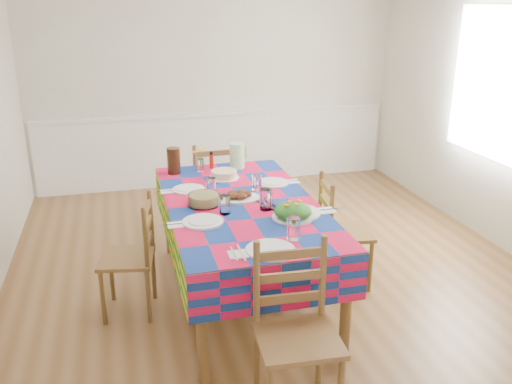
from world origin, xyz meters
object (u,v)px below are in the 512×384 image
(chair_right, at_px, (340,232))
(meat_platter, at_px, (239,196))
(green_pitcher, at_px, (237,155))
(chair_left, at_px, (133,257))
(dining_table, at_px, (241,213))
(chair_near, at_px, (296,334))
(chair_far, at_px, (212,188))
(tea_pitcher, at_px, (174,161))

(chair_right, bearing_deg, meat_platter, 93.67)
(green_pitcher, distance_m, chair_left, 1.41)
(chair_right, bearing_deg, green_pitcher, 44.93)
(meat_platter, height_order, chair_left, chair_left)
(dining_table, distance_m, chair_near, 1.32)
(chair_left, bearing_deg, dining_table, 101.23)
(chair_far, distance_m, chair_right, 1.54)
(dining_table, height_order, meat_platter, meat_platter)
(chair_near, relative_size, chair_right, 1.09)
(green_pitcher, xyz_separation_m, tea_pitcher, (-0.57, -0.03, 0.00))
(chair_left, xyz_separation_m, chair_right, (1.66, 0.01, 0.01))
(tea_pitcher, relative_size, chair_far, 0.24)
(tea_pitcher, bearing_deg, green_pitcher, 2.57)
(green_pitcher, bearing_deg, tea_pitcher, -177.43)
(chair_far, bearing_deg, green_pitcher, 109.09)
(green_pitcher, height_order, chair_right, green_pitcher)
(chair_near, distance_m, chair_left, 1.54)
(tea_pitcher, xyz_separation_m, chair_far, (0.41, 0.46, -0.45))
(meat_platter, bearing_deg, tea_pitcher, 117.27)
(tea_pitcher, distance_m, chair_near, 2.22)
(chair_far, bearing_deg, tea_pitcher, 46.85)
(chair_near, bearing_deg, chair_left, 126.28)
(tea_pitcher, height_order, chair_near, tea_pitcher)
(green_pitcher, bearing_deg, chair_near, -94.32)
(meat_platter, bearing_deg, chair_near, -89.80)
(meat_platter, bearing_deg, chair_left, -175.26)
(dining_table, xyz_separation_m, tea_pitcher, (-0.41, 0.84, 0.20))
(meat_platter, distance_m, chair_far, 1.29)
(meat_platter, relative_size, chair_far, 0.35)
(green_pitcher, bearing_deg, chair_right, -52.55)
(green_pitcher, relative_size, chair_far, 0.24)
(dining_table, relative_size, chair_near, 2.04)
(dining_table, relative_size, tea_pitcher, 9.09)
(chair_far, bearing_deg, chair_right, 120.76)
(dining_table, bearing_deg, chair_far, 89.94)
(chair_near, height_order, chair_right, chair_near)
(green_pitcher, height_order, chair_near, green_pitcher)
(chair_left, bearing_deg, chair_far, 158.35)
(chair_near, bearing_deg, chair_right, 61.27)
(meat_platter, bearing_deg, dining_table, -88.17)
(dining_table, xyz_separation_m, chair_far, (0.00, 1.31, -0.24))
(dining_table, height_order, chair_left, chair_left)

